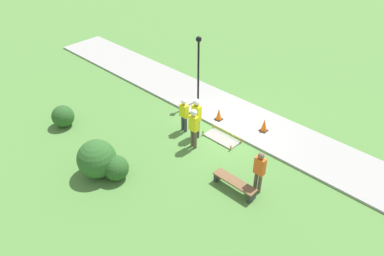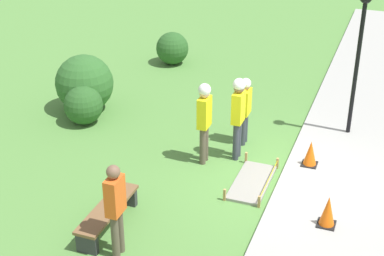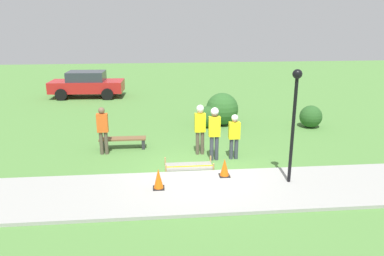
# 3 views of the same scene
# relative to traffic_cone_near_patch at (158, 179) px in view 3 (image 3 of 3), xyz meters

# --- Properties ---
(ground_plane) EXTENTS (60.00, 60.00, 0.00)m
(ground_plane) POSITION_rel_traffic_cone_near_patch_xyz_m (1.38, 1.19, -0.41)
(ground_plane) COLOR #51843D
(sidewalk) EXTENTS (28.00, 2.80, 0.10)m
(sidewalk) POSITION_rel_traffic_cone_near_patch_xyz_m (1.38, -0.21, -0.36)
(sidewalk) COLOR #9E9E99
(sidewalk) RESTS_ON ground_plane
(wet_concrete_patch) EXTENTS (1.65, 0.77, 0.26)m
(wet_concrete_patch) POSITION_rel_traffic_cone_near_patch_xyz_m (1.05, 1.72, -0.37)
(wet_concrete_patch) COLOR gray
(wet_concrete_patch) RESTS_ON ground_plane
(traffic_cone_near_patch) EXTENTS (0.34, 0.34, 0.62)m
(traffic_cone_near_patch) POSITION_rel_traffic_cone_near_patch_xyz_m (0.00, 0.00, 0.00)
(traffic_cone_near_patch) COLOR black
(traffic_cone_near_patch) RESTS_ON sidewalk
(traffic_cone_far_patch) EXTENTS (0.34, 0.34, 0.58)m
(traffic_cone_far_patch) POSITION_rel_traffic_cone_near_patch_xyz_m (2.10, 0.70, -0.02)
(traffic_cone_far_patch) COLOR black
(traffic_cone_far_patch) RESTS_ON sidewalk
(park_bench) EXTENTS (1.80, 0.44, 0.44)m
(park_bench) POSITION_rel_traffic_cone_near_patch_xyz_m (-1.36, 3.86, -0.09)
(park_bench) COLOR #2D2D33
(park_bench) RESTS_ON ground_plane
(worker_supervisor) EXTENTS (0.40, 0.28, 1.95)m
(worker_supervisor) POSITION_rel_traffic_cone_near_patch_xyz_m (2.01, 2.35, 0.78)
(worker_supervisor) COLOR #383D47
(worker_supervisor) RESTS_ON ground_plane
(worker_assistant) EXTENTS (0.40, 0.24, 1.67)m
(worker_assistant) POSITION_rel_traffic_cone_near_patch_xyz_m (2.74, 2.39, 0.57)
(worker_assistant) COLOR #383D47
(worker_assistant) RESTS_ON ground_plane
(worker_trainee) EXTENTS (0.40, 0.27, 1.90)m
(worker_trainee) POSITION_rel_traffic_cone_near_patch_xyz_m (1.58, 2.99, 0.75)
(worker_trainee) COLOR brown
(worker_trainee) RESTS_ON ground_plane
(bystander_in_orange_shirt) EXTENTS (0.40, 0.24, 1.81)m
(bystander_in_orange_shirt) POSITION_rel_traffic_cone_near_patch_xyz_m (-2.01, 3.32, 0.63)
(bystander_in_orange_shirt) COLOR brown
(bystander_in_orange_shirt) RESTS_ON ground_plane
(lamppost_near) EXTENTS (0.28, 0.28, 3.46)m
(lamppost_near) POSITION_rel_traffic_cone_near_patch_xyz_m (4.00, 0.10, 2.00)
(lamppost_near) COLOR black
(lamppost_near) RESTS_ON sidewalk
(parked_car_red) EXTENTS (4.60, 2.15, 1.64)m
(parked_car_red) POSITION_rel_traffic_cone_near_patch_xyz_m (-4.37, 13.80, 0.44)
(parked_car_red) COLOR red
(parked_car_red) RESTS_ON ground_plane
(shrub_rounded_near) EXTENTS (1.03, 1.03, 1.03)m
(shrub_rounded_near) POSITION_rel_traffic_cone_near_patch_xyz_m (7.10, 5.99, 0.11)
(shrub_rounded_near) COLOR #285623
(shrub_rounded_near) RESTS_ON ground_plane
(shrub_rounded_mid) EXTENTS (0.99, 0.99, 0.99)m
(shrub_rounded_mid) POSITION_rel_traffic_cone_near_patch_xyz_m (2.37, 6.50, 0.09)
(shrub_rounded_mid) COLOR #285623
(shrub_rounded_mid) RESTS_ON ground_plane
(shrub_rounded_far) EXTENTS (1.52, 1.52, 1.52)m
(shrub_rounded_far) POSITION_rel_traffic_cone_near_patch_xyz_m (3.08, 6.84, 0.36)
(shrub_rounded_far) COLOR #2D6028
(shrub_rounded_far) RESTS_ON ground_plane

